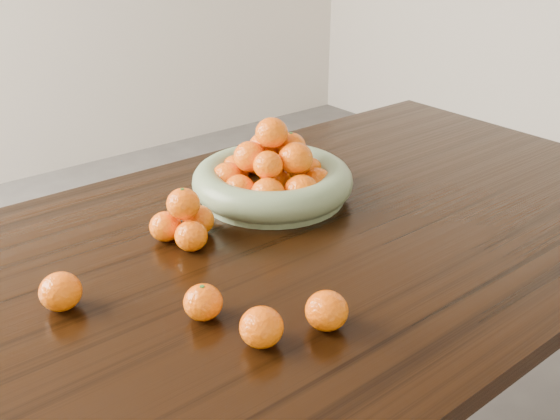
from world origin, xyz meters
TOP-DOWN VIEW (x-y plane):
  - dining_table at (0.00, 0.00)m, footprint 2.00×1.00m
  - fruit_bowl at (0.15, 0.17)m, footprint 0.36×0.36m
  - orange_pyramid at (-0.11, 0.12)m, footprint 0.13×0.13m
  - loose_orange_0 at (-0.22, -0.12)m, footprint 0.06×0.06m
  - loose_orange_1 at (-0.19, -0.23)m, footprint 0.07×0.07m
  - loose_orange_2 at (-0.08, -0.26)m, footprint 0.07×0.07m
  - loose_orange_3 at (-0.39, 0.04)m, footprint 0.07×0.07m

SIDE VIEW (x-z plane):
  - dining_table at x=0.00m, z-range 0.29..1.04m
  - loose_orange_0 at x=-0.22m, z-range 0.75..0.81m
  - loose_orange_1 at x=-0.19m, z-range 0.75..0.81m
  - loose_orange_2 at x=-0.08m, z-range 0.75..0.81m
  - loose_orange_3 at x=-0.39m, z-range 0.75..0.81m
  - orange_pyramid at x=-0.11m, z-range 0.74..0.85m
  - fruit_bowl at x=0.15m, z-range 0.71..0.89m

